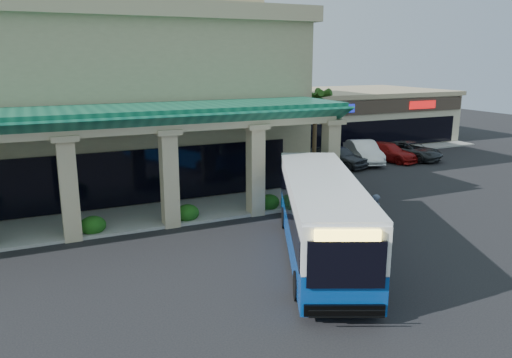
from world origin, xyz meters
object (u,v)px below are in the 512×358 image
car_white (363,152)px  car_red (388,152)px  car_silver (338,156)px  transit_bus (321,218)px  car_gray (410,150)px  pedestrian (376,215)px

car_white → car_red: bearing=11.4°
car_white → car_silver: bearing=-153.2°
car_white → car_red: car_white is taller
car_white → transit_bus: bearing=-113.7°
car_silver → car_red: (4.76, 0.17, -0.09)m
car_silver → car_gray: car_silver is taller
car_white → car_gray: 4.30m
transit_bus → car_white: (13.03, 14.75, -0.79)m
car_red → car_gray: same height
car_white → pedestrian: bearing=-106.9°
pedestrian → car_white: (9.49, 13.76, -0.13)m
pedestrian → car_red: bearing=-45.6°
transit_bus → car_white: bearing=73.0°
transit_bus → car_red: 21.05m
transit_bus → car_white: size_ratio=2.27×
pedestrian → car_white: bearing=-39.4°
car_silver → car_red: car_silver is taller
car_silver → car_white: size_ratio=0.91×
car_silver → car_gray: size_ratio=0.92×
car_gray → pedestrian: bearing=-152.0°
pedestrian → car_silver: pedestrian is taller
car_red → car_gray: bearing=-26.3°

